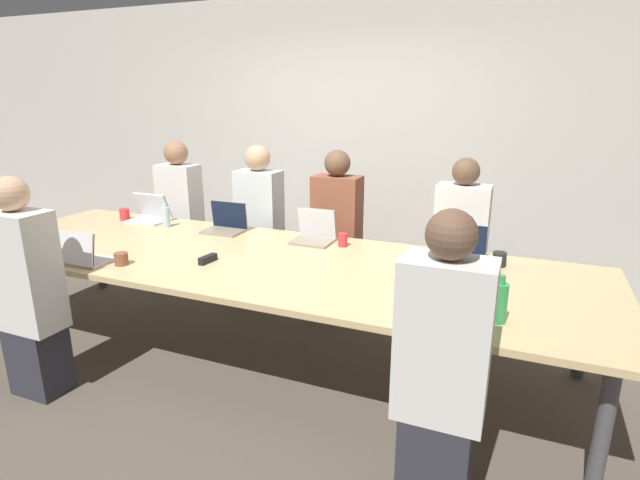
{
  "coord_description": "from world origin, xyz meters",
  "views": [
    {
      "loc": [
        1.66,
        -2.92,
        1.86
      ],
      "look_at": [
        0.4,
        0.1,
        0.9
      ],
      "focal_mm": 28.0,
      "sensor_mm": 36.0,
      "label": 1
    }
  ],
  "objects_px": {
    "bottle_near_right": "(500,302)",
    "stapler": "(208,259)",
    "person_far_center": "(337,234)",
    "laptop_far_midleft": "(226,223)",
    "person_far_midleft": "(260,225)",
    "person_far_right": "(459,250)",
    "cup_far_left": "(125,214)",
    "laptop_near_left": "(80,254)",
    "laptop_far_center": "(315,232)",
    "cup_near_left": "(121,259)",
    "person_far_left": "(181,215)",
    "cup_far_center": "(343,240)",
    "laptop_far_left": "(150,213)",
    "cup_far_right": "(499,259)",
    "laptop_near_right": "(436,308)",
    "laptop_far_right": "(458,250)",
    "bottle_far_left": "(166,217)",
    "person_near_right": "(441,368)",
    "person_near_left": "(28,293)"
  },
  "relations": [
    {
      "from": "bottle_near_right",
      "to": "stapler",
      "type": "bearing_deg",
      "value": 173.53
    },
    {
      "from": "person_far_center",
      "to": "laptop_far_midleft",
      "type": "bearing_deg",
      "value": -151.25
    },
    {
      "from": "stapler",
      "to": "person_far_midleft",
      "type": "bearing_deg",
      "value": 109.34
    },
    {
      "from": "person_far_right",
      "to": "cup_far_left",
      "type": "relative_size",
      "value": 13.38
    },
    {
      "from": "laptop_near_left",
      "to": "laptop_far_midleft",
      "type": "height_order",
      "value": "laptop_far_midleft"
    },
    {
      "from": "laptop_far_center",
      "to": "cup_far_left",
      "type": "bearing_deg",
      "value": -178.93
    },
    {
      "from": "cup_near_left",
      "to": "person_far_left",
      "type": "relative_size",
      "value": 0.06
    },
    {
      "from": "cup_far_left",
      "to": "person_far_midleft",
      "type": "bearing_deg",
      "value": 23.07
    },
    {
      "from": "cup_far_center",
      "to": "stapler",
      "type": "distance_m",
      "value": 1.02
    },
    {
      "from": "laptop_far_left",
      "to": "cup_far_center",
      "type": "xyz_separation_m",
      "value": [
        1.88,
        -0.06,
        -0.02
      ]
    },
    {
      "from": "cup_far_left",
      "to": "stapler",
      "type": "relative_size",
      "value": 0.68
    },
    {
      "from": "person_far_right",
      "to": "cup_near_left",
      "type": "height_order",
      "value": "person_far_right"
    },
    {
      "from": "cup_far_right",
      "to": "laptop_far_left",
      "type": "distance_m",
      "value": 3.0
    },
    {
      "from": "laptop_near_right",
      "to": "person_far_left",
      "type": "bearing_deg",
      "value": -29.48
    },
    {
      "from": "laptop_far_right",
      "to": "laptop_far_center",
      "type": "xyz_separation_m",
      "value": [
        -1.1,
        0.02,
        0.0
      ]
    },
    {
      "from": "laptop_far_center",
      "to": "cup_far_center",
      "type": "xyz_separation_m",
      "value": [
        0.25,
        -0.04,
        -0.02
      ]
    },
    {
      "from": "cup_near_left",
      "to": "bottle_far_left",
      "type": "xyz_separation_m",
      "value": [
        -0.37,
        0.92,
        0.05
      ]
    },
    {
      "from": "cup_far_right",
      "to": "laptop_near_right",
      "type": "xyz_separation_m",
      "value": [
        -0.24,
        -1.03,
        0.03
      ]
    },
    {
      "from": "person_far_right",
      "to": "cup_far_left",
      "type": "distance_m",
      "value": 2.97
    },
    {
      "from": "laptop_near_right",
      "to": "laptop_far_midleft",
      "type": "bearing_deg",
      "value": -29.12
    },
    {
      "from": "laptop_far_right",
      "to": "laptop_far_center",
      "type": "height_order",
      "value": "laptop_far_center"
    },
    {
      "from": "cup_far_center",
      "to": "person_near_right",
      "type": "relative_size",
      "value": 0.07
    },
    {
      "from": "person_near_right",
      "to": "stapler",
      "type": "xyz_separation_m",
      "value": [
        -1.7,
        0.67,
        0.08
      ]
    },
    {
      "from": "person_near_right",
      "to": "person_near_left",
      "type": "bearing_deg",
      "value": 1.82
    },
    {
      "from": "cup_near_left",
      "to": "laptop_far_center",
      "type": "xyz_separation_m",
      "value": [
        0.98,
        1.01,
        0.03
      ]
    },
    {
      "from": "laptop_far_right",
      "to": "cup_far_center",
      "type": "relative_size",
      "value": 3.61
    },
    {
      "from": "cup_far_left",
      "to": "person_near_right",
      "type": "bearing_deg",
      "value": -24.11
    },
    {
      "from": "laptop_far_right",
      "to": "person_far_right",
      "type": "relative_size",
      "value": 0.26
    },
    {
      "from": "person_far_left",
      "to": "cup_far_center",
      "type": "distance_m",
      "value": 1.99
    },
    {
      "from": "person_far_left",
      "to": "laptop_far_midleft",
      "type": "xyz_separation_m",
      "value": [
        0.86,
        -0.5,
        0.12
      ]
    },
    {
      "from": "laptop_near_right",
      "to": "person_near_right",
      "type": "bearing_deg",
      "value": 104.93
    },
    {
      "from": "person_far_left",
      "to": "laptop_far_midleft",
      "type": "bearing_deg",
      "value": -30.27
    },
    {
      "from": "cup_near_left",
      "to": "cup_far_left",
      "type": "bearing_deg",
      "value": 132.31
    },
    {
      "from": "person_near_left",
      "to": "cup_far_center",
      "type": "bearing_deg",
      "value": -136.26
    },
    {
      "from": "person_far_midleft",
      "to": "stapler",
      "type": "distance_m",
      "value": 1.23
    },
    {
      "from": "person_near_right",
      "to": "person_far_midleft",
      "type": "xyz_separation_m",
      "value": [
        -1.96,
        1.87,
        0.01
      ]
    },
    {
      "from": "cup_far_center",
      "to": "person_near_right",
      "type": "distance_m",
      "value": 1.7
    },
    {
      "from": "laptop_far_right",
      "to": "person_far_right",
      "type": "height_order",
      "value": "person_far_right"
    },
    {
      "from": "cup_far_left",
      "to": "person_far_center",
      "type": "height_order",
      "value": "person_far_center"
    },
    {
      "from": "bottle_far_left",
      "to": "laptop_near_right",
      "type": "height_order",
      "value": "laptop_near_right"
    },
    {
      "from": "stapler",
      "to": "person_near_right",
      "type": "bearing_deg",
      "value": -14.87
    },
    {
      "from": "person_far_center",
      "to": "laptop_near_right",
      "type": "relative_size",
      "value": 4.29
    },
    {
      "from": "laptop_far_left",
      "to": "laptop_far_midleft",
      "type": "relative_size",
      "value": 1.05
    },
    {
      "from": "person_far_midleft",
      "to": "bottle_near_right",
      "type": "bearing_deg",
      "value": -33.12
    },
    {
      "from": "person_far_center",
      "to": "cup_far_left",
      "type": "bearing_deg",
      "value": -165.9
    },
    {
      "from": "laptop_far_left",
      "to": "laptop_near_right",
      "type": "distance_m",
      "value": 2.98
    },
    {
      "from": "cup_far_center",
      "to": "bottle_near_right",
      "type": "xyz_separation_m",
      "value": [
        1.18,
        -0.93,
        0.06
      ]
    },
    {
      "from": "bottle_near_right",
      "to": "cup_far_center",
      "type": "bearing_deg",
      "value": 141.71
    },
    {
      "from": "cup_near_left",
      "to": "person_far_right",
      "type": "bearing_deg",
      "value": 34.97
    },
    {
      "from": "cup_far_right",
      "to": "person_far_right",
      "type": "bearing_deg",
      "value": 123.79
    }
  ]
}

